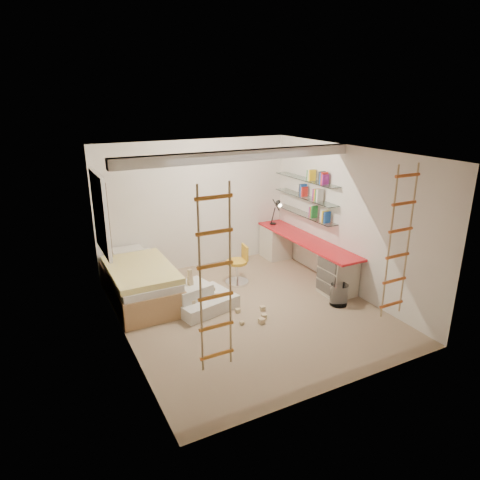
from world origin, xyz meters
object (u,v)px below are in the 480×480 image
desk (304,255)px  play_platform (199,299)px  bed (140,282)px  swivel_chair (238,270)px

desk → play_platform: 2.45m
bed → swivel_chair: 1.84m
desk → bed: size_ratio=1.40×
bed → swivel_chair: bearing=-5.3°
bed → play_platform: bed is taller
desk → bed: bearing=173.5°
play_platform → swivel_chair: bearing=30.4°
swivel_chair → play_platform: size_ratio=0.66×
bed → swivel_chair: (1.83, -0.17, -0.05)m
bed → play_platform: 1.12m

